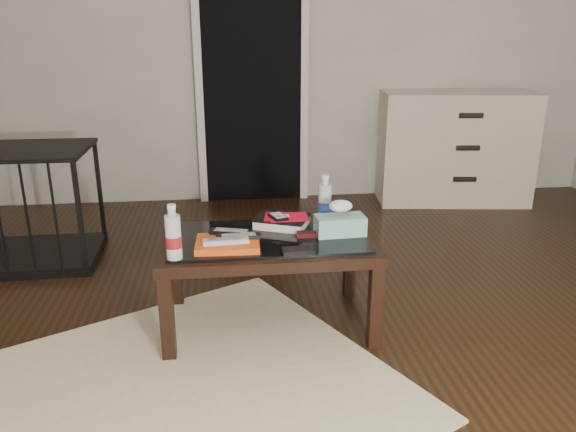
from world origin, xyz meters
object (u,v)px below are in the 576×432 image
Objects in this scene: water_bottle_left at (173,232)px; tissue_box at (340,225)px; coffee_table at (268,249)px; dresser at (454,148)px; textbook at (282,221)px; water_bottle_right at (325,198)px; pet_crate at (21,226)px.

water_bottle_left is 1.03× the size of tissue_box.
dresser is at bearing 48.37° from coffee_table.
water_bottle_left is at bearing -122.08° from textbook.
water_bottle_right is (0.22, 0.05, 0.10)m from textbook.
pet_crate is at bearing 156.31° from water_bottle_right.
water_bottle_right reaches higher than tissue_box.
textbook is 0.25m from water_bottle_right.
dresser is at bearing 51.03° from water_bottle_right.
tissue_box is at bearing 15.17° from water_bottle_left.
coffee_table is 0.50m from water_bottle_left.
dresser is 2.98m from water_bottle_left.
textbook is at bearing 146.69° from tissue_box.
dresser is 2.38m from textbook.
water_bottle_left is at bearing -49.90° from pet_crate.
pet_crate is 2.05m from tissue_box.
dresser reaches higher than water_bottle_left.
dresser is at bearing 15.40° from pet_crate.
water_bottle_left is at bearing -150.54° from water_bottle_right.
tissue_box reaches higher than coffee_table.
textbook is at bearing 59.02° from coffee_table.
tissue_box is (1.79, -0.97, 0.28)m from pet_crate.
coffee_table is 4.00× the size of textbook.
textbook reaches higher than coffee_table.
textbook is at bearing -125.12° from dresser.
dresser reaches higher than pet_crate.
textbook is at bearing -166.88° from water_bottle_right.
water_bottle_left is (-2.10, -2.11, 0.13)m from dresser.
water_bottle_left is 0.82m from water_bottle_right.
dresser reaches higher than textbook.
dresser is 5.27× the size of water_bottle_left.
pet_crate reaches higher than water_bottle_left.
water_bottle_right is at bearing 35.54° from textbook.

